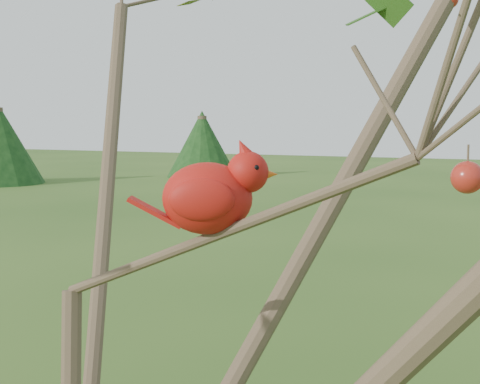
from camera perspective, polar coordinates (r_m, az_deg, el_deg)
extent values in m
sphere|color=#A32116|center=(0.86, 18.82, 1.19)|extent=(0.04, 0.04, 0.04)
ellipsoid|color=#B21D0F|center=(1.02, -2.81, -0.55)|extent=(0.17, 0.15, 0.11)
sphere|color=#B21D0F|center=(1.01, 0.67, 1.71)|extent=(0.08, 0.08, 0.06)
cone|color=#B21D0F|center=(1.01, 0.37, 3.52)|extent=(0.06, 0.05, 0.05)
cone|color=#D85914|center=(1.01, 2.47, 1.53)|extent=(0.03, 0.03, 0.02)
ellipsoid|color=black|center=(1.01, 1.87, 1.47)|extent=(0.03, 0.04, 0.03)
cube|color=#B21D0F|center=(1.03, -7.24, -1.72)|extent=(0.09, 0.06, 0.05)
ellipsoid|color=#B21D0F|center=(1.06, -2.94, -0.11)|extent=(0.10, 0.07, 0.06)
ellipsoid|color=#B21D0F|center=(0.98, -3.29, -0.66)|extent=(0.10, 0.07, 0.06)
cylinder|color=#483626|center=(26.74, -3.25, 3.90)|extent=(0.37, 0.37, 2.43)
cone|color=black|center=(26.73, -3.25, 4.12)|extent=(2.84, 2.84, 2.64)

